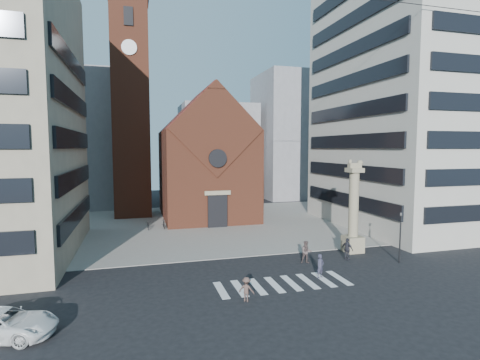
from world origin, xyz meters
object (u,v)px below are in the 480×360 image
object	(u,v)px
lion_column	(353,215)
pedestrian_0	(320,266)
pedestrian_1	(306,252)
pedestrian_2	(347,249)
scooter_0	(148,225)
white_car	(3,324)
traffic_light	(400,236)

from	to	relation	value
lion_column	pedestrian_0	world-z (taller)	lion_column
pedestrian_1	pedestrian_2	bearing A→B (deg)	10.30
scooter_0	pedestrian_0	bearing A→B (deg)	-61.07
lion_column	pedestrian_1	size ratio (longest dim) A/B	4.52
lion_column	pedestrian_2	bearing A→B (deg)	-131.39
pedestrian_0	scooter_0	distance (m)	23.75
white_car	scooter_0	size ratio (longest dim) A/B	2.79
pedestrian_0	pedestrian_2	world-z (taller)	pedestrian_2
traffic_light	white_car	bearing A→B (deg)	-169.37
lion_column	pedestrian_2	xyz separation A→B (m)	(-1.88, -2.13, -2.50)
traffic_light	lion_column	bearing A→B (deg)	116.46
white_car	scooter_0	world-z (taller)	white_car
traffic_light	pedestrian_0	size ratio (longest dim) A/B	2.38
lion_column	scooter_0	size ratio (longest dim) A/B	4.56
traffic_light	pedestrian_0	bearing A→B (deg)	-169.33
lion_column	pedestrian_2	world-z (taller)	lion_column
pedestrian_2	pedestrian_0	bearing A→B (deg)	104.85
pedestrian_1	pedestrian_2	world-z (taller)	pedestrian_1
traffic_light	white_car	size ratio (longest dim) A/B	0.81
lion_column	pedestrian_1	distance (m)	6.59
pedestrian_1	pedestrian_2	size ratio (longest dim) A/B	1.00
traffic_light	pedestrian_1	distance (m)	8.09
traffic_light	scooter_0	bearing A→B (deg)	136.90
traffic_light	pedestrian_1	xyz separation A→B (m)	(-7.73, 1.96, -1.33)
traffic_light	scooter_0	size ratio (longest dim) A/B	2.26
pedestrian_2	scooter_0	bearing A→B (deg)	20.68
pedestrian_2	scooter_0	size ratio (longest dim) A/B	1.01
pedestrian_0	traffic_light	bearing A→B (deg)	-13.84
pedestrian_2	scooter_0	distance (m)	23.66
lion_column	pedestrian_1	bearing A→B (deg)	-160.43
white_car	pedestrian_1	world-z (taller)	pedestrian_1
white_car	pedestrian_2	distance (m)	25.41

